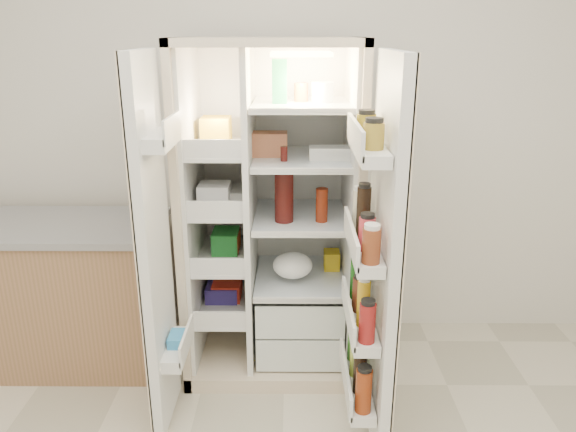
{
  "coord_description": "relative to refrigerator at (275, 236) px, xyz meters",
  "views": [
    {
      "loc": [
        0.04,
        -1.19,
        1.82
      ],
      "look_at": [
        0.02,
        1.25,
        1.0
      ],
      "focal_mm": 34.0,
      "sensor_mm": 36.0,
      "label": 1
    }
  ],
  "objects": [
    {
      "name": "freezer_door",
      "position": [
        -0.51,
        -0.6,
        0.15
      ],
      "size": [
        0.15,
        0.4,
        1.72
      ],
      "color": "white",
      "rests_on": "floor"
    },
    {
      "name": "kitchen_counter",
      "position": [
        -1.2,
        -0.06,
        -0.32
      ],
      "size": [
        1.16,
        0.62,
        0.84
      ],
      "color": "#996C4C",
      "rests_on": "floor"
    },
    {
      "name": "fridge_door",
      "position": [
        0.47,
        -0.69,
        0.13
      ],
      "size": [
        0.17,
        0.58,
        1.72
      ],
      "color": "white",
      "rests_on": "floor"
    },
    {
      "name": "refrigerator",
      "position": [
        0.0,
        0.0,
        0.0
      ],
      "size": [
        0.92,
        0.7,
        1.8
      ],
      "color": "beige",
      "rests_on": "floor"
    },
    {
      "name": "wall_back",
      "position": [
        0.05,
        0.35,
        0.6
      ],
      "size": [
        4.0,
        0.02,
        2.7
      ],
      "primitive_type": "cube",
      "color": "silver",
      "rests_on": "floor"
    }
  ]
}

